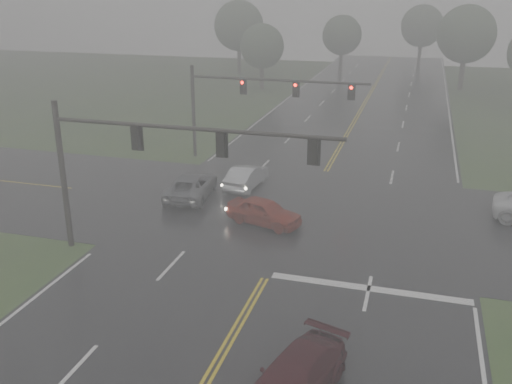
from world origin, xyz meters
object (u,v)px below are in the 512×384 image
(car_grey, at_px, (192,197))
(signal_gantry_near, at_px, (140,153))
(sedan_silver, at_px, (246,187))
(sedan_red, at_px, (264,224))
(signal_gantry_far, at_px, (246,96))

(car_grey, bearing_deg, signal_gantry_near, 91.10)
(sedan_silver, relative_size, signal_gantry_near, 0.32)
(sedan_red, bearing_deg, sedan_silver, 42.82)
(car_grey, bearing_deg, sedan_red, 146.42)
(car_grey, xyz_separation_m, signal_gantry_far, (0.89, 8.41, 4.80))
(sedan_silver, distance_m, car_grey, 3.78)
(sedan_silver, height_order, signal_gantry_far, signal_gantry_far)
(car_grey, relative_size, signal_gantry_far, 0.40)
(sedan_red, relative_size, signal_gantry_far, 0.32)
(sedan_red, xyz_separation_m, signal_gantry_far, (-4.49, 11.20, 4.80))
(signal_gantry_near, xyz_separation_m, signal_gantry_far, (-0.14, 16.46, -0.32))
(signal_gantry_near, bearing_deg, sedan_red, 50.39)
(signal_gantry_far, bearing_deg, sedan_red, -68.14)
(sedan_red, xyz_separation_m, signal_gantry_near, (-4.35, -5.26, 5.12))
(sedan_silver, bearing_deg, sedan_red, 120.89)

